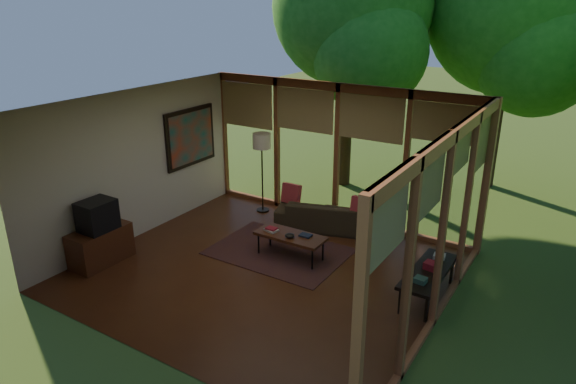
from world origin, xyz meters
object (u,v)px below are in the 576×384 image
Objects in this scene: coffee_table at (290,236)px; television at (97,215)px; floor_lamp at (262,145)px; media_cabinet at (101,246)px; side_console at (423,271)px; sofa at (326,215)px.

television is at bearing -144.69° from coffee_table.
floor_lamp is 2.36m from coffee_table.
media_cabinet is 1.82× the size of television.
side_console is at bearing -0.25° from coffee_table.
media_cabinet reaches higher than sofa.
floor_lamp reaches higher than side_console.
floor_lamp reaches higher than media_cabinet.
floor_lamp is at bearing 73.03° from television.
television is 5.19m from side_console.
sofa reaches higher than side_console.
floor_lamp is 4.24m from side_console.
floor_lamp reaches higher than sofa.
sofa is at bearing 91.96° from coffee_table.
sofa is 1.34× the size of side_console.
media_cabinet is 3.58m from floor_lamp.
side_console is (4.85, 1.80, -0.44)m from television.
coffee_table is (2.56, 1.81, -0.46)m from television.
floor_lamp is at bearing 72.71° from media_cabinet.
sofa is 1.56× the size of coffee_table.
side_console is (3.86, -1.45, -1.00)m from floor_lamp.
sofa is at bearing 51.72° from television.
media_cabinet is at bearing -107.29° from floor_lamp.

